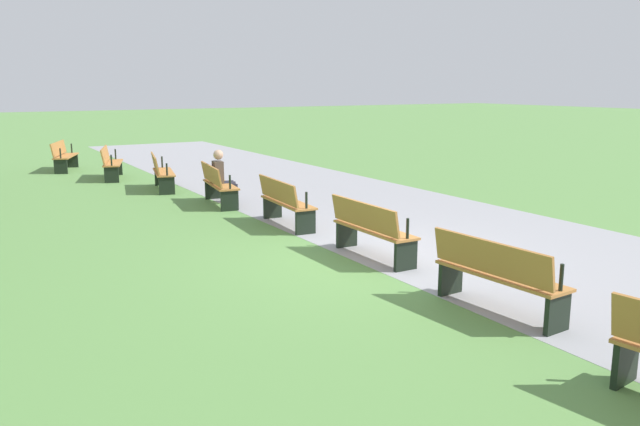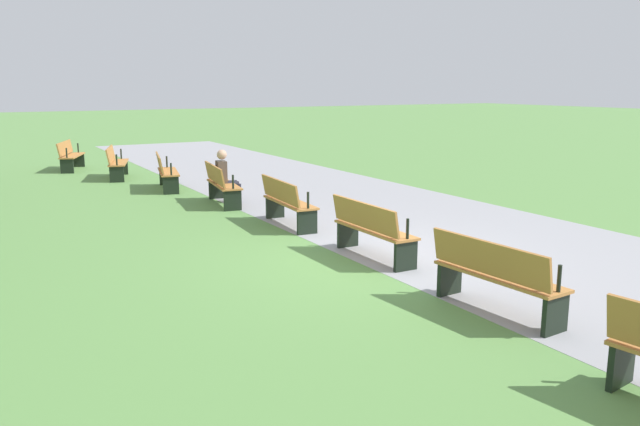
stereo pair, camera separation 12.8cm
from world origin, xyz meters
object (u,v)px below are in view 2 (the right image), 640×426
Objects in this scene: bench_1 at (116,162)px; bench_5 at (371,229)px; bench_4 at (287,201)px; person_seated at (226,175)px; bench_0 at (70,155)px; bench_3 at (221,184)px; bench_6 at (495,275)px; bench_2 at (166,171)px.

bench_5 is at bearing 24.93° from bench_1.
person_seated is (-2.77, -0.13, 0.17)m from bench_4.
person_seated is (7.61, 2.16, 0.17)m from bench_0.
bench_3 is 1.01× the size of bench_6.
bench_3 and bench_5 have the same top height.
bench_1 is at bearing -177.94° from bench_6.
bench_5 is 0.98× the size of bench_6.
bench_6 is 8.10m from person_seated.
bench_2 is 1.44× the size of person_seated.
bench_1 and bench_3 have the same top height.
bench_4 and bench_5 have the same top height.
bench_6 is at bearing -2.07° from bench_5.
bench_4 is (10.38, 2.29, 0.00)m from bench_0.
bench_0 is at bearing -157.17° from bench_3.
bench_2 is 1.01× the size of bench_3.
bench_0 is 2.67m from bench_1.
person_seated is at bearing -173.18° from bench_4.
bench_2 is 10.63m from bench_6.
bench_0 is 1.04× the size of bench_5.
bench_2 and bench_5 have the same top height.
bench_4 is at bearing 33.23° from bench_0.
bench_4 is (2.65, 0.29, 0.00)m from bench_3.
bench_1 is 2.67m from bench_2.
bench_0 is 1.02× the size of bench_4.
bench_5 is 2.67m from bench_6.
bench_1 is 5.33m from bench_3.
bench_4 and bench_6 have the same top height.
bench_0 and bench_5 have the same top height.
bench_2 is at bearing 37.38° from bench_0.
bench_3 is at bearing 29.07° from bench_1.
bench_1 is 1.02× the size of bench_4.
bench_4 is (5.27, 0.77, 0.00)m from bench_2.
bench_6 is (5.33, -0.00, 0.00)m from bench_4.
bench_5 is 5.44m from person_seated.
bench_4 is 1.02× the size of bench_5.
bench_0 and bench_4 have the same top height.
bench_1 is at bearing -165.48° from bench_4.
bench_2 is at bearing 31.15° from bench_1.
bench_6 is (15.71, 2.29, 0.00)m from bench_0.
bench_5 is (5.32, 0.39, 0.00)m from bench_3.
person_seated is at bearing -177.63° from bench_5.
bench_5 is at bearing 18.70° from bench_2.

